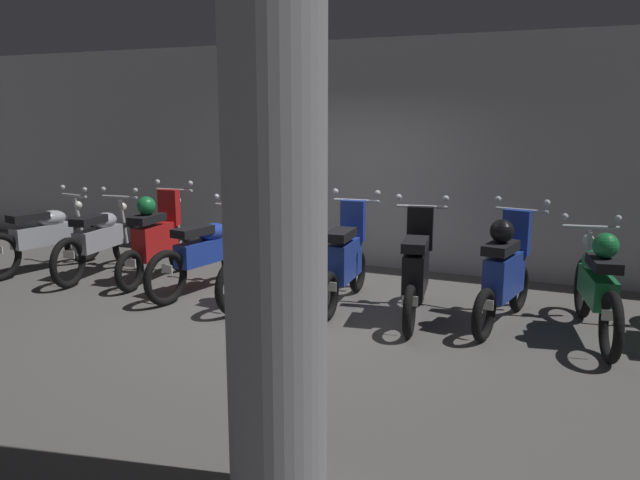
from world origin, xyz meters
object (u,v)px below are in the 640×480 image
(motorbike_slot_7, at_px, (505,272))
(motorbike_slot_8, at_px, (597,285))
(motorbike_slot_6, at_px, (416,271))
(motorbike_slot_4, at_px, (269,256))
(motorbike_slot_3, at_px, (206,253))
(motorbike_slot_0, at_px, (44,236))
(motorbike_slot_2, at_px, (157,238))
(motorbike_slot_1, at_px, (100,240))
(support_pillar, at_px, (275,229))
(motorbike_slot_5, at_px, (345,260))

(motorbike_slot_7, xyz_separation_m, motorbike_slot_8, (0.88, -0.03, -0.04))
(motorbike_slot_6, xyz_separation_m, motorbike_slot_7, (0.90, 0.16, 0.04))
(motorbike_slot_4, distance_m, motorbike_slot_6, 1.76)
(motorbike_slot_4, relative_size, motorbike_slot_7, 1.17)
(motorbike_slot_3, distance_m, motorbike_slot_6, 2.65)
(motorbike_slot_0, distance_m, motorbike_slot_2, 1.78)
(motorbike_slot_0, distance_m, motorbike_slot_6, 5.31)
(motorbike_slot_1, bearing_deg, motorbike_slot_0, -171.77)
(motorbike_slot_7, distance_m, support_pillar, 3.94)
(motorbike_slot_5, xyz_separation_m, motorbike_slot_7, (1.78, -0.02, 0.04))
(motorbike_slot_6, bearing_deg, motorbike_slot_4, -179.44)
(motorbike_slot_0, xyz_separation_m, support_pillar, (5.47, -3.57, 1.10))
(motorbike_slot_0, height_order, motorbike_slot_3, same)
(motorbike_slot_1, distance_m, motorbike_slot_3, 1.78)
(motorbike_slot_3, xyz_separation_m, motorbike_slot_7, (3.54, 0.17, 0.08))
(motorbike_slot_2, relative_size, motorbike_slot_3, 0.87)
(motorbike_slot_4, xyz_separation_m, motorbike_slot_5, (0.88, 0.20, -0.00))
(motorbike_slot_5, height_order, motorbike_slot_6, same)
(motorbike_slot_8, bearing_deg, motorbike_slot_5, 178.76)
(motorbike_slot_6, xyz_separation_m, support_pillar, (0.17, -3.58, 1.06))
(motorbike_slot_1, xyz_separation_m, motorbike_slot_8, (6.20, 0.01, 0.04))
(motorbike_slot_7, bearing_deg, support_pillar, -101.02)
(motorbike_slot_6, xyz_separation_m, motorbike_slot_8, (1.78, 0.12, 0.00))
(motorbike_slot_8, bearing_deg, motorbike_slot_3, -178.26)
(motorbike_slot_1, relative_size, motorbike_slot_2, 1.16)
(motorbike_slot_3, bearing_deg, motorbike_slot_1, 175.98)
(motorbike_slot_3, bearing_deg, motorbike_slot_0, -179.96)
(motorbike_slot_1, distance_m, motorbike_slot_6, 4.43)
(motorbike_slot_4, relative_size, support_pillar, 0.61)
(motorbike_slot_4, bearing_deg, support_pillar, -61.51)
(motorbike_slot_0, height_order, motorbike_slot_6, motorbike_slot_6)
(motorbike_slot_0, bearing_deg, motorbike_slot_2, 6.59)
(motorbike_slot_6, bearing_deg, motorbike_slot_7, 9.95)
(motorbike_slot_7, bearing_deg, motorbike_slot_2, 179.57)
(motorbike_slot_2, distance_m, motorbike_slot_3, 0.92)
(motorbike_slot_2, bearing_deg, motorbike_slot_3, -12.78)
(motorbike_slot_5, height_order, motorbike_slot_7, same)
(motorbike_slot_1, xyz_separation_m, motorbike_slot_4, (2.66, -0.13, 0.04))
(motorbike_slot_0, relative_size, motorbike_slot_3, 1.00)
(motorbike_slot_1, xyz_separation_m, support_pillar, (4.60, -3.69, 1.10))
(motorbike_slot_2, relative_size, support_pillar, 0.53)
(motorbike_slot_3, height_order, motorbike_slot_6, motorbike_slot_6)
(motorbike_slot_0, relative_size, motorbike_slot_8, 1.00)
(motorbike_slot_0, relative_size, motorbike_slot_5, 1.15)
(motorbike_slot_3, relative_size, motorbike_slot_7, 1.16)
(support_pillar, bearing_deg, motorbike_slot_5, 105.63)
(motorbike_slot_6, relative_size, motorbike_slot_7, 1.00)
(motorbike_slot_6, height_order, support_pillar, support_pillar)
(motorbike_slot_4, xyz_separation_m, motorbike_slot_6, (1.76, 0.02, -0.00))
(motorbike_slot_1, height_order, motorbike_slot_8, same)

